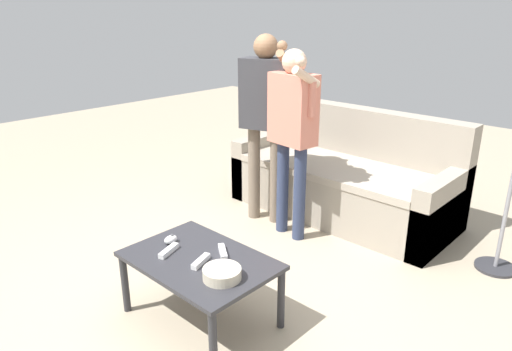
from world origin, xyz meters
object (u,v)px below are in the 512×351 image
object	(u,v)px
game_remote_wand_spare	(223,252)
coffee_table	(200,266)
couch	(345,180)
snack_bowl	(222,274)
game_remote_nunchuk	(171,239)
player_left	(265,108)
player_center	(293,123)
game_remote_wand_near	(201,261)
game_remote_wand_far	(169,251)

from	to	relation	value
game_remote_wand_spare	coffee_table	bearing A→B (deg)	-115.60
couch	snack_bowl	distance (m)	2.03
snack_bowl	game_remote_nunchuk	size ratio (longest dim) A/B	2.34
player_left	player_center	bearing A→B (deg)	-13.10
couch	game_remote_wand_near	distance (m)	1.97
game_remote_nunchuk	game_remote_wand_far	bearing A→B (deg)	-42.58
game_remote_wand_near	player_center	bearing A→B (deg)	106.35
coffee_table	game_remote_wand_far	xyz separation A→B (m)	(-0.18, -0.08, 0.07)
couch	game_remote_wand_far	size ratio (longest dim) A/B	11.67
snack_bowl	game_remote_wand_spare	distance (m)	0.26
couch	player_center	bearing A→B (deg)	-95.73
coffee_table	game_remote_wand_far	distance (m)	0.21
game_remote_wand_near	coffee_table	bearing A→B (deg)	147.55
game_remote_wand_far	game_remote_wand_spare	bearing A→B (deg)	40.68
game_remote_wand_spare	game_remote_nunchuk	bearing A→B (deg)	-159.95
couch	player_left	xyz separation A→B (m)	(-0.42, -0.61, 0.68)
coffee_table	player_left	bearing A→B (deg)	117.19
game_remote_wand_near	game_remote_wand_spare	world-z (taller)	same
game_remote_wand_spare	game_remote_wand_near	bearing A→B (deg)	-94.23
game_remote_wand_far	player_center	bearing A→B (deg)	96.13
coffee_table	game_remote_nunchuk	bearing A→B (deg)	178.98
couch	game_remote_wand_spare	size ratio (longest dim) A/B	12.87
coffee_table	couch	bearing A→B (deg)	97.45
player_center	player_left	xyz separation A→B (m)	(-0.35, 0.08, 0.06)
game_remote_nunchuk	couch	bearing A→B (deg)	89.35
coffee_table	game_remote_wand_near	world-z (taller)	game_remote_wand_near
snack_bowl	game_remote_wand_far	xyz separation A→B (m)	(-0.43, -0.03, -0.01)
game_remote_wand_far	game_remote_wand_spare	size ratio (longest dim) A/B	1.10
coffee_table	game_remote_wand_spare	bearing A→B (deg)	64.40
couch	game_remote_nunchuk	world-z (taller)	couch
coffee_table	game_remote_wand_spare	world-z (taller)	game_remote_wand_spare
couch	player_center	world-z (taller)	player_center
coffee_table	game_remote_wand_far	bearing A→B (deg)	-155.95
couch	coffee_table	xyz separation A→B (m)	(0.25, -1.91, 0.05)
snack_bowl	game_remote_wand_spare	size ratio (longest dim) A/B	1.37
game_remote_nunchuk	game_remote_wand_spare	size ratio (longest dim) A/B	0.58
coffee_table	player_center	world-z (taller)	player_center
snack_bowl	player_left	bearing A→B (deg)	124.03
snack_bowl	couch	bearing A→B (deg)	104.22
snack_bowl	player_left	xyz separation A→B (m)	(-0.92, 1.36, 0.55)
couch	game_remote_wand_far	world-z (taller)	couch
game_remote_nunchuk	player_left	xyz separation A→B (m)	(-0.40, 1.30, 0.56)
coffee_table	snack_bowl	size ratio (longest dim) A/B	4.16
coffee_table	game_remote_wand_near	bearing A→B (deg)	-32.45
player_center	game_remote_wand_spare	distance (m)	1.27
coffee_table	snack_bowl	bearing A→B (deg)	-12.43
player_center	game_remote_wand_spare	size ratio (longest dim) A/B	9.81
couch	coffee_table	distance (m)	1.93
player_left	game_remote_wand_spare	world-z (taller)	player_left
player_left	game_remote_wand_far	xyz separation A→B (m)	(0.49, -1.39, -0.57)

